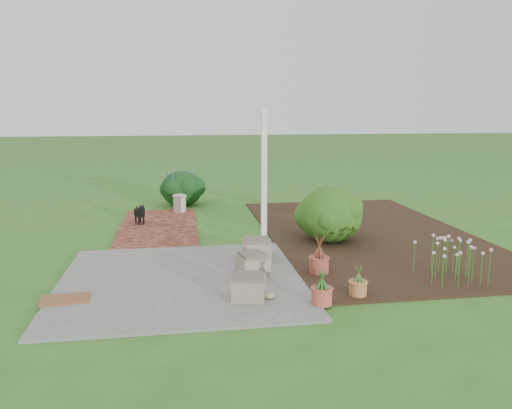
{
  "coord_description": "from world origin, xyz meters",
  "views": [
    {
      "loc": [
        -1.25,
        -8.81,
        2.49
      ],
      "look_at": [
        0.2,
        0.4,
        0.7
      ],
      "focal_mm": 35.0,
      "sensor_mm": 36.0,
      "label": 1
    }
  ],
  "objects": [
    {
      "name": "agapanthus_clump_back",
      "position": [
        2.09,
        1.86,
        0.54
      ],
      "size": [
        1.17,
        1.17,
        1.02
      ],
      "primitive_type": null,
      "rotation": [
        0.0,
        0.0,
        0.03
      ],
      "color": "#14431A",
      "rests_on": "garden_bed"
    },
    {
      "name": "garden_bed",
      "position": [
        2.5,
        0.5,
        0.01
      ],
      "size": [
        4.0,
        7.0,
        0.03
      ],
      "primitive_type": "cube",
      "color": "black",
      "rests_on": "ground"
    },
    {
      "name": "stone_trough_far",
      "position": [
        -0.01,
        -0.97,
        0.19
      ],
      "size": [
        0.51,
        0.51,
        0.31
      ],
      "primitive_type": "cube",
      "rotation": [
        0.0,
        0.0,
        -0.1
      ],
      "color": "#7A6C5D",
      "rests_on": "concrete_patio"
    },
    {
      "name": "concrete_patio",
      "position": [
        -1.25,
        -1.75,
        0.02
      ],
      "size": [
        3.5,
        3.5,
        0.04
      ],
      "primitive_type": "cube",
      "color": "#595957",
      "rests_on": "ground"
    },
    {
      "name": "terracotta_pot_small_left",
      "position": [
        1.09,
        -2.74,
        0.13
      ],
      "size": [
        0.31,
        0.31,
        0.2
      ],
      "primitive_type": "cylinder",
      "rotation": [
        0.0,
        0.0,
        -0.41
      ],
      "color": "#B8723E",
      "rests_on": "garden_bed"
    },
    {
      "name": "cream_ceramic_urn",
      "position": [
        -1.23,
        3.18,
        0.24
      ],
      "size": [
        0.31,
        0.31,
        0.4
      ],
      "primitive_type": "cylinder",
      "rotation": [
        0.0,
        0.0,
        0.05
      ],
      "color": "beige",
      "rests_on": "brick_path"
    },
    {
      "name": "pink_flower_patch",
      "position": [
        2.68,
        -2.3,
        0.33
      ],
      "size": [
        1.15,
        1.15,
        0.61
      ],
      "primitive_type": null,
      "rotation": [
        0.0,
        0.0,
        0.24
      ],
      "color": "#113D0F",
      "rests_on": "garden_bed"
    },
    {
      "name": "evergreen_shrub",
      "position": [
        1.56,
        0.08,
        0.55
      ],
      "size": [
        1.47,
        1.47,
        1.04
      ],
      "primitive_type": "ellipsoid",
      "rotation": [
        0.0,
        0.0,
        -0.23
      ],
      "color": "#1F4012",
      "rests_on": "garden_bed"
    },
    {
      "name": "terracotta_pot_small_right",
      "position": [
        0.52,
        -2.98,
        0.14
      ],
      "size": [
        0.3,
        0.3,
        0.22
      ],
      "primitive_type": "cylinder",
      "rotation": [
        0.0,
        0.0,
        0.17
      ],
      "color": "#B44E3D",
      "rests_on": "garden_bed"
    },
    {
      "name": "agapanthus_clump_front",
      "position": [
        2.15,
        2.33,
        0.38
      ],
      "size": [
        0.95,
        0.95,
        0.69
      ],
      "primitive_type": null,
      "rotation": [
        0.0,
        0.0,
        -0.26
      ],
      "color": "#123A0D",
      "rests_on": "garden_bed"
    },
    {
      "name": "terracotta_pot_bronze",
      "position": [
        0.84,
        -1.74,
        0.15
      ],
      "size": [
        0.36,
        0.36,
        0.24
      ],
      "primitive_type": "cylinder",
      "rotation": [
        0.0,
        0.0,
        -0.24
      ],
      "color": "#9C4635",
      "rests_on": "garden_bed"
    },
    {
      "name": "stone_trough_near",
      "position": [
        -0.37,
        -2.66,
        0.18
      ],
      "size": [
        0.5,
        0.5,
        0.28
      ],
      "primitive_type": "cube",
      "rotation": [
        0.0,
        0.0,
        -0.24
      ],
      "color": "gray",
      "rests_on": "concrete_patio"
    },
    {
      "name": "coir_doormat",
      "position": [
        -2.75,
        -2.35,
        0.05
      ],
      "size": [
        0.66,
        0.46,
        0.02
      ],
      "primitive_type": "cube",
      "rotation": [
        0.0,
        0.0,
        0.11
      ],
      "color": "brown",
      "rests_on": "concrete_patio"
    },
    {
      "name": "brick_path",
      "position": [
        -1.7,
        1.75,
        0.02
      ],
      "size": [
        1.6,
        3.5,
        0.04
      ],
      "primitive_type": "cube",
      "color": "brown",
      "rests_on": "ground"
    },
    {
      "name": "veranda_post",
      "position": [
        0.3,
        0.1,
        1.25
      ],
      "size": [
        0.1,
        0.1,
        2.5
      ],
      "primitive_type": "cube",
      "color": "white",
      "rests_on": "ground"
    },
    {
      "name": "black_dog",
      "position": [
        -2.09,
        1.98,
        0.29
      ],
      "size": [
        0.26,
        0.47,
        0.42
      ],
      "rotation": [
        0.0,
        0.0,
        0.35
      ],
      "color": "black",
      "rests_on": "brick_path"
    },
    {
      "name": "ground",
      "position": [
        0.0,
        0.0,
        0.0
      ],
      "size": [
        80.0,
        80.0,
        0.0
      ],
      "primitive_type": "plane",
      "color": "#356820",
      "rests_on": "ground"
    },
    {
      "name": "stone_trough_mid",
      "position": [
        -0.18,
        -1.69,
        0.18
      ],
      "size": [
        0.51,
        0.51,
        0.28
      ],
      "primitive_type": "cube",
      "rotation": [
        0.0,
        0.0,
        0.24
      ],
      "color": "gray",
      "rests_on": "concrete_patio"
    },
    {
      "name": "purple_flowering_bush",
      "position": [
        -1.16,
        4.23,
        0.46
      ],
      "size": [
        1.4,
        1.4,
        0.92
      ],
      "primitive_type": "ellipsoid",
      "rotation": [
        0.0,
        0.0,
        -0.36
      ],
      "color": "black",
      "rests_on": "ground"
    }
  ]
}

